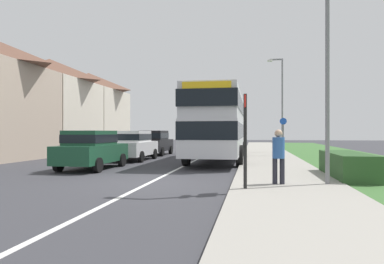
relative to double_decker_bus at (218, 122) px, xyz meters
The scene contains 15 objects.
ground_plane 8.49m from the double_decker_bus, 99.45° to the right, with size 120.00×120.00×0.00m, color #38383D.
lane_marking_centre 2.53m from the double_decker_bus, behind, with size 0.14×60.00×0.01m, color silver.
pavement_near_side 4.11m from the double_decker_bus, 36.47° to the right, with size 3.20×68.00×0.12m, color #9E998E.
grass_verge_seaward 7.74m from the double_decker_bus, 16.42° to the right, with size 6.00×68.00×0.08m, color #3D6B33.
roadside_hedge 8.23m from the double_decker_bus, 52.05° to the right, with size 1.10×3.66×0.90m, color #2D5128.
double_decker_bus is the anchor object (origin of this frame).
parked_car_dark_green 7.06m from the double_decker_bus, 135.74° to the right, with size 1.88×4.04×1.66m.
parked_car_white 4.97m from the double_decker_bus, behind, with size 1.96×4.02×1.66m.
parked_car_black 6.74m from the double_decker_bus, 137.59° to the left, with size 1.88×3.98×1.70m.
pedestrian_at_stop 9.06m from the double_decker_bus, 73.39° to the right, with size 0.34×0.34×1.67m.
bus_stop_sign 9.70m from the double_decker_bus, 80.18° to the right, with size 0.09×0.52×2.60m.
cycle_route_sign 5.79m from the double_decker_bus, 48.71° to the left, with size 0.44×0.08×2.52m.
street_lamp_near 9.44m from the double_decker_bus, 65.27° to the right, with size 1.14×0.20×7.60m.
street_lamp_mid 8.90m from the double_decker_bus, 63.28° to the left, with size 1.14×0.20×7.08m.
house_terrace_far_side 14.61m from the double_decker_bus, 158.36° to the left, with size 6.02×18.98×7.21m.
Camera 1 is at (3.20, -10.56, 1.60)m, focal length 32.22 mm.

